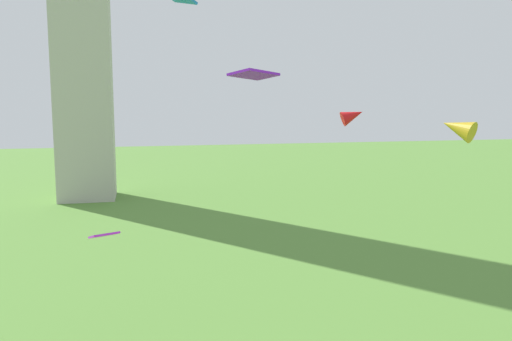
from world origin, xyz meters
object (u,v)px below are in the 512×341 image
at_px(kite_flying_1, 353,116).
at_px(kite_flying_7, 254,75).
at_px(kite_flying_5, 104,235).
at_px(kite_flying_0, 457,128).

xyz_separation_m(kite_flying_1, kite_flying_7, (-7.14, -8.79, 1.64)).
height_order(kite_flying_1, kite_flying_7, kite_flying_7).
height_order(kite_flying_5, kite_flying_7, kite_flying_7).
xyz_separation_m(kite_flying_5, kite_flying_7, (5.26, -6.85, 6.74)).
bearing_deg(kite_flying_0, kite_flying_5, -67.17).
relative_size(kite_flying_1, kite_flying_7, 0.80).
distance_m(kite_flying_0, kite_flying_1, 9.64).
bearing_deg(kite_flying_7, kite_flying_5, -86.75).
xyz_separation_m(kite_flying_0, kite_flying_1, (0.26, 9.64, 0.10)).
bearing_deg(kite_flying_5, kite_flying_7, 23.62).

